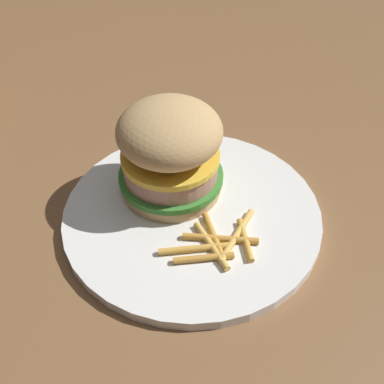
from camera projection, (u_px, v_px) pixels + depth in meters
name	position (u px, v px, depth m)	size (l,w,h in m)	color
ground_plane	(181.00, 232.00, 0.57)	(1.60, 1.60, 0.00)	brown
plate	(192.00, 216.00, 0.58)	(0.28, 0.28, 0.01)	white
sandwich	(170.00, 150.00, 0.57)	(0.12, 0.12, 0.11)	tan
fries_pile	(218.00, 243.00, 0.54)	(0.11, 0.08, 0.01)	#E5B251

